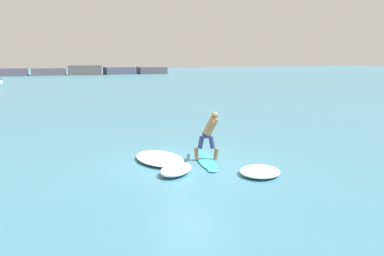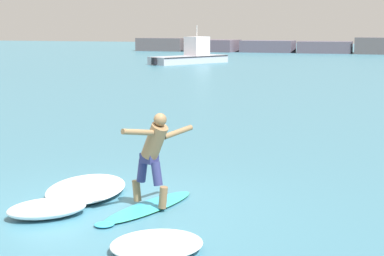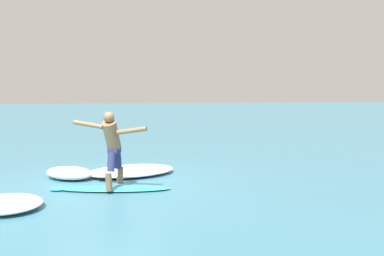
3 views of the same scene
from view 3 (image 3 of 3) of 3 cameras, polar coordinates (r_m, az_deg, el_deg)
The scene contains 6 objects.
ground_plane at distance 8.49m, azimuth -13.02°, elevation -8.31°, with size 200.00×200.00×0.00m, color teal.
surfboard at distance 7.92m, azimuth -11.96°, elevation -9.01°, with size 1.08×2.49×0.20m.
surfer at distance 7.65m, azimuth -12.05°, elevation -2.32°, with size 0.96×1.42×1.56m.
wave_foam_at_tail at distance 9.32m, azimuth -9.19°, elevation -6.45°, with size 1.72×2.34×0.20m.
wave_foam_at_nose at distance 7.19m, azimuth -26.56°, elevation -10.28°, with size 1.70×1.71×0.20m.
wave_foam_beside at distance 9.21m, azimuth -18.22°, elevation -6.53°, with size 1.44×1.45×0.27m.
Camera 3 is at (8.27, -0.19, 1.91)m, focal length 35.00 mm.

